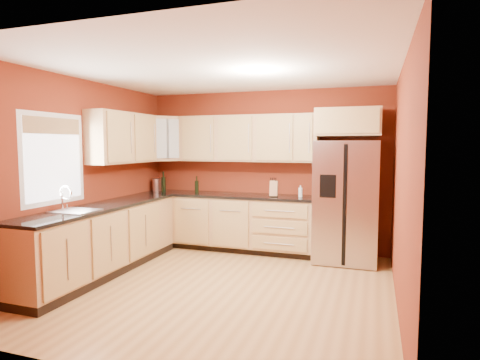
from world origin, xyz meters
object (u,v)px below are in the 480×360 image
(refrigerator, at_px, (346,202))
(canister_left, at_px, (157,185))
(wine_bottle_a, at_px, (163,182))
(soap_dispenser, at_px, (300,191))
(knife_block, at_px, (274,189))

(refrigerator, distance_m, canister_left, 3.20)
(wine_bottle_a, xyz_separation_m, soap_dispenser, (2.34, 0.08, -0.09))
(wine_bottle_a, distance_m, soap_dispenser, 2.35)
(knife_block, distance_m, soap_dispenser, 0.41)
(canister_left, distance_m, soap_dispenser, 2.50)
(refrigerator, bearing_deg, wine_bottle_a, 179.78)
(canister_left, xyz_separation_m, soap_dispenser, (2.50, 0.04, -0.02))
(refrigerator, bearing_deg, canister_left, 178.98)
(knife_block, bearing_deg, soap_dispenser, 5.36)
(canister_left, bearing_deg, refrigerator, -1.02)
(canister_left, bearing_deg, wine_bottle_a, -15.67)
(refrigerator, xyz_separation_m, canister_left, (-3.20, 0.06, 0.14))
(refrigerator, height_order, wine_bottle_a, refrigerator)
(refrigerator, xyz_separation_m, wine_bottle_a, (-3.04, 0.01, 0.20))
(canister_left, distance_m, wine_bottle_a, 0.18)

